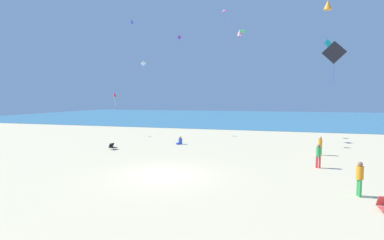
# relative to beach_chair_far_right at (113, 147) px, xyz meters

# --- Properties ---
(ground_plane) EXTENTS (120.00, 120.00, 0.00)m
(ground_plane) POSITION_rel_beach_chair_far_right_xyz_m (7.26, 3.60, -0.26)
(ground_plane) COLOR beige
(ocean_water) EXTENTS (120.00, 60.00, 0.05)m
(ocean_water) POSITION_rel_beach_chair_far_right_xyz_m (7.26, 47.86, -0.23)
(ocean_water) COLOR teal
(ocean_water) RESTS_ON ground_plane
(beach_chair_far_right) EXTENTS (0.67, 0.63, 0.55)m
(beach_chair_far_right) POSITION_rel_beach_chair_far_right_xyz_m (0.00, 0.00, 0.00)
(beach_chair_far_right) COLOR black
(beach_chair_far_right) RESTS_ON ground_plane
(person_0) EXTENTS (0.39, 0.39, 1.51)m
(person_0) POSITION_rel_beach_chair_far_right_xyz_m (16.04, -2.20, 0.61)
(person_0) COLOR red
(person_0) RESTS_ON ground_plane
(person_1) EXTENTS (0.38, 0.38, 1.47)m
(person_1) POSITION_rel_beach_chair_far_right_xyz_m (16.83, 2.19, 0.59)
(person_1) COLOR orange
(person_1) RESTS_ON ground_plane
(person_2) EXTENTS (0.65, 0.66, 0.77)m
(person_2) POSITION_rel_beach_chair_far_right_xyz_m (4.74, 4.23, 0.02)
(person_2) COLOR blue
(person_2) RESTS_ON ground_plane
(person_3) EXTENTS (0.36, 0.36, 1.58)m
(person_3) POSITION_rel_beach_chair_far_right_xyz_m (16.96, -7.30, 0.65)
(person_3) COLOR green
(person_3) RESTS_ON ground_plane
(kite_green) EXTENTS (0.76, 0.88, 1.38)m
(kite_green) POSITION_rel_beach_chair_far_right_xyz_m (9.95, 9.01, 11.21)
(kite_green) COLOR green
(kite_white) EXTENTS (0.85, 0.31, 1.60)m
(kite_white) POSITION_rel_beach_chair_far_right_xyz_m (-5.88, 18.63, 9.47)
(kite_white) COLOR white
(kite_teal) EXTENTS (0.93, 0.52, 1.55)m
(kite_teal) POSITION_rel_beach_chair_far_right_xyz_m (19.06, 13.35, 10.25)
(kite_teal) COLOR #1EADAD
(kite_purple) EXTENTS (0.58, 0.12, 1.14)m
(kite_purple) POSITION_rel_beach_chair_far_right_xyz_m (1.20, 14.86, 12.23)
(kite_purple) COLOR purple
(kite_black) EXTENTS (1.08, 0.26, 1.97)m
(kite_black) POSITION_rel_beach_chair_far_right_xyz_m (15.93, -6.29, 6.28)
(kite_black) COLOR black
(kite_orange) EXTENTS (0.98, 0.97, 1.56)m
(kite_orange) POSITION_rel_beach_chair_far_right_xyz_m (18.31, 9.85, 13.37)
(kite_orange) COLOR orange
(kite_magenta) EXTENTS (0.64, 0.70, 1.13)m
(kite_magenta) POSITION_rel_beach_chair_far_right_xyz_m (7.57, 12.20, 14.40)
(kite_magenta) COLOR #DB3DA8
(kite_blue) EXTENTS (0.63, 0.67, 1.03)m
(kite_blue) POSITION_rel_beach_chair_far_right_xyz_m (-3.62, 10.71, 13.61)
(kite_blue) COLOR blue
(kite_red) EXTENTS (0.50, 0.50, 1.52)m
(kite_red) POSITION_rel_beach_chair_far_right_xyz_m (-4.61, 8.12, 4.58)
(kite_red) COLOR red
(kite_pink) EXTENTS (0.66, 0.66, 1.18)m
(kite_pink) POSITION_rel_beach_chair_far_right_xyz_m (10.13, 5.89, 10.32)
(kite_pink) COLOR pink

